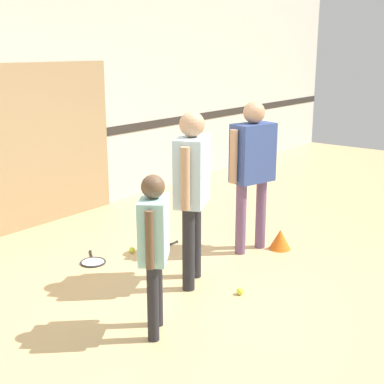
{
  "coord_description": "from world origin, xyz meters",
  "views": [
    {
      "loc": [
        -3.54,
        -2.86,
        2.15
      ],
      "look_at": [
        0.12,
        0.02,
        0.89
      ],
      "focal_mm": 50.0,
      "sensor_mm": 36.0,
      "label": 1
    }
  ],
  "objects_px": {
    "tennis_ball_near_instructor": "(240,291)",
    "tennis_ball_by_spare_racket": "(132,250)",
    "person_student_left": "(154,238)",
    "person_student_right": "(253,161)",
    "training_cone": "(280,239)",
    "tennis_ball_stray_left": "(144,237)",
    "person_instructor": "(192,180)",
    "racket_second_spare": "(93,261)",
    "racket_spare_on_floor": "(154,250)"
  },
  "relations": [
    {
      "from": "person_student_right",
      "to": "racket_second_spare",
      "type": "relative_size",
      "value": 3.57
    },
    {
      "from": "racket_second_spare",
      "to": "training_cone",
      "type": "bearing_deg",
      "value": -94.66
    },
    {
      "from": "person_instructor",
      "to": "tennis_ball_by_spare_racket",
      "type": "xyz_separation_m",
      "value": [
        0.19,
        0.98,
        -0.97
      ]
    },
    {
      "from": "racket_spare_on_floor",
      "to": "tennis_ball_by_spare_racket",
      "type": "height_order",
      "value": "tennis_ball_by_spare_racket"
    },
    {
      "from": "racket_second_spare",
      "to": "training_cone",
      "type": "distance_m",
      "value": 2.04
    },
    {
      "from": "tennis_ball_stray_left",
      "to": "training_cone",
      "type": "xyz_separation_m",
      "value": [
        0.73,
        -1.37,
        0.08
      ]
    },
    {
      "from": "racket_second_spare",
      "to": "tennis_ball_by_spare_racket",
      "type": "bearing_deg",
      "value": -70.36
    },
    {
      "from": "person_student_right",
      "to": "tennis_ball_near_instructor",
      "type": "xyz_separation_m",
      "value": [
        -0.99,
        -0.52,
        -0.97
      ]
    },
    {
      "from": "person_student_left",
      "to": "tennis_ball_by_spare_racket",
      "type": "bearing_deg",
      "value": 16.61
    },
    {
      "from": "person_student_right",
      "to": "tennis_ball_stray_left",
      "type": "xyz_separation_m",
      "value": [
        -0.49,
        1.13,
        -0.97
      ]
    },
    {
      "from": "racket_spare_on_floor",
      "to": "tennis_ball_near_instructor",
      "type": "bearing_deg",
      "value": -99.5
    },
    {
      "from": "person_student_right",
      "to": "tennis_ball_by_spare_racket",
      "type": "xyz_separation_m",
      "value": [
        -0.86,
        0.96,
        -0.97
      ]
    },
    {
      "from": "tennis_ball_near_instructor",
      "to": "tennis_ball_by_spare_racket",
      "type": "relative_size",
      "value": 1.0
    },
    {
      "from": "person_instructor",
      "to": "person_student_left",
      "type": "relative_size",
      "value": 1.28
    },
    {
      "from": "person_student_left",
      "to": "racket_spare_on_floor",
      "type": "relative_size",
      "value": 2.24
    },
    {
      "from": "person_student_left",
      "to": "person_instructor",
      "type": "bearing_deg",
      "value": -13.07
    },
    {
      "from": "person_instructor",
      "to": "person_student_right",
      "type": "xyz_separation_m",
      "value": [
        1.06,
        0.02,
        0.0
      ]
    },
    {
      "from": "tennis_ball_near_instructor",
      "to": "person_student_left",
      "type": "bearing_deg",
      "value": 170.57
    },
    {
      "from": "tennis_ball_stray_left",
      "to": "training_cone",
      "type": "relative_size",
      "value": 0.27
    },
    {
      "from": "person_instructor",
      "to": "training_cone",
      "type": "xyz_separation_m",
      "value": [
        1.29,
        -0.22,
        -0.89
      ]
    },
    {
      "from": "racket_second_spare",
      "to": "tennis_ball_stray_left",
      "type": "xyz_separation_m",
      "value": [
        0.82,
        0.04,
        0.02
      ]
    },
    {
      "from": "person_student_right",
      "to": "tennis_ball_by_spare_racket",
      "type": "bearing_deg",
      "value": -33.43
    },
    {
      "from": "racket_spare_on_floor",
      "to": "tennis_ball_by_spare_racket",
      "type": "xyz_separation_m",
      "value": [
        -0.18,
        0.16,
        0.02
      ]
    },
    {
      "from": "racket_second_spare",
      "to": "tennis_ball_by_spare_racket",
      "type": "distance_m",
      "value": 0.46
    },
    {
      "from": "tennis_ball_stray_left",
      "to": "tennis_ball_by_spare_racket",
      "type": "bearing_deg",
      "value": -155.75
    },
    {
      "from": "person_student_left",
      "to": "racket_spare_on_floor",
      "type": "distance_m",
      "value": 1.89
    },
    {
      "from": "racket_spare_on_floor",
      "to": "tennis_ball_stray_left",
      "type": "xyz_separation_m",
      "value": [
        0.19,
        0.33,
        0.02
      ]
    },
    {
      "from": "tennis_ball_near_instructor",
      "to": "tennis_ball_by_spare_racket",
      "type": "height_order",
      "value": "same"
    },
    {
      "from": "racket_second_spare",
      "to": "tennis_ball_near_instructor",
      "type": "bearing_deg",
      "value": -132.8
    },
    {
      "from": "person_student_left",
      "to": "racket_spare_on_floor",
      "type": "height_order",
      "value": "person_student_left"
    },
    {
      "from": "racket_second_spare",
      "to": "tennis_ball_stray_left",
      "type": "height_order",
      "value": "tennis_ball_stray_left"
    },
    {
      "from": "person_student_left",
      "to": "racket_second_spare",
      "type": "relative_size",
      "value": 2.78
    },
    {
      "from": "person_student_left",
      "to": "person_student_right",
      "type": "relative_size",
      "value": 0.78
    },
    {
      "from": "racket_spare_on_floor",
      "to": "racket_second_spare",
      "type": "relative_size",
      "value": 1.24
    },
    {
      "from": "training_cone",
      "to": "person_student_right",
      "type": "bearing_deg",
      "value": 134.45
    },
    {
      "from": "person_student_right",
      "to": "training_cone",
      "type": "relative_size",
      "value": 6.74
    },
    {
      "from": "person_instructor",
      "to": "racket_second_spare",
      "type": "height_order",
      "value": "person_instructor"
    },
    {
      "from": "person_student_right",
      "to": "person_student_left",
      "type": "bearing_deg",
      "value": 25.11
    },
    {
      "from": "racket_second_spare",
      "to": "tennis_ball_stray_left",
      "type": "distance_m",
      "value": 0.82
    },
    {
      "from": "person_student_left",
      "to": "tennis_ball_stray_left",
      "type": "xyz_separation_m",
      "value": [
        1.46,
        1.49,
        -0.75
      ]
    },
    {
      "from": "tennis_ball_near_instructor",
      "to": "tennis_ball_by_spare_racket",
      "type": "distance_m",
      "value": 1.49
    },
    {
      "from": "person_student_right",
      "to": "racket_spare_on_floor",
      "type": "relative_size",
      "value": 2.88
    },
    {
      "from": "racket_spare_on_floor",
      "to": "tennis_ball_by_spare_racket",
      "type": "bearing_deg",
      "value": 142.83
    },
    {
      "from": "tennis_ball_by_spare_racket",
      "to": "training_cone",
      "type": "height_order",
      "value": "training_cone"
    },
    {
      "from": "person_student_right",
      "to": "person_instructor",
      "type": "bearing_deg",
      "value": 15.71
    },
    {
      "from": "person_student_right",
      "to": "racket_spare_on_floor",
      "type": "xyz_separation_m",
      "value": [
        -0.68,
        0.8,
        -0.99
      ]
    },
    {
      "from": "person_instructor",
      "to": "person_student_right",
      "type": "height_order",
      "value": "person_student_right"
    },
    {
      "from": "tennis_ball_near_instructor",
      "to": "tennis_ball_stray_left",
      "type": "relative_size",
      "value": 1.0
    },
    {
      "from": "tennis_ball_near_instructor",
      "to": "tennis_ball_by_spare_racket",
      "type": "xyz_separation_m",
      "value": [
        0.13,
        1.48,
        0.0
      ]
    },
    {
      "from": "tennis_ball_stray_left",
      "to": "training_cone",
      "type": "bearing_deg",
      "value": -62.06
    }
  ]
}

